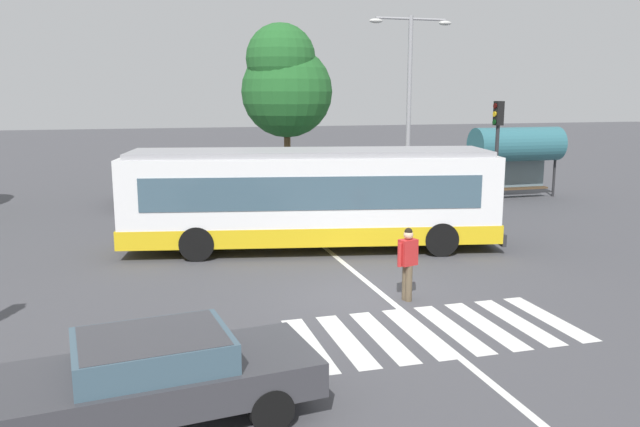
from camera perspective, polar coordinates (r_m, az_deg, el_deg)
name	(u,v)px	position (r m, az deg, el deg)	size (l,w,h in m)	color
ground_plane	(368,299)	(14.92, 4.34, -7.71)	(160.00, 160.00, 0.00)	#47474C
city_transit_bus	(311,198)	(19.29, -0.82, 1.39)	(11.64, 4.75, 3.06)	black
pedestrian_crossing_street	(408,260)	(14.66, 7.91, -4.16)	(0.56, 0.36, 1.72)	brown
foreground_sedan	(158,373)	(9.63, -14.36, -13.77)	(4.68, 2.33, 1.35)	black
parked_car_charcoal	(141,187)	(28.50, -15.84, 2.33)	(1.96, 4.55, 1.35)	black
parked_car_silver	(206,183)	(29.20, -10.23, 2.76)	(2.05, 4.59, 1.35)	black
parked_car_black	(267,182)	(29.14, -4.83, 2.88)	(1.92, 4.52, 1.35)	black
parked_car_teal	(317,178)	(30.15, -0.24, 3.18)	(1.92, 4.52, 1.35)	black
parked_car_champagne	(375,178)	(30.52, 5.01, 3.23)	(1.88, 4.50, 1.35)	black
traffic_light_far_corner	(497,140)	(24.89, 15.68, 6.39)	(0.33, 0.32, 4.46)	#28282B
bus_stop_shelter	(517,146)	(30.18, 17.30, 5.86)	(4.27, 1.54, 3.25)	#28282B
twin_arm_street_lamp	(409,88)	(28.60, 8.05, 11.15)	(3.83, 0.32, 8.06)	#939399
background_tree_right	(285,82)	(34.98, -3.18, 11.74)	(4.96, 4.96, 8.45)	brown
crosswalk_painted_stripes	(435,330)	(13.20, 10.32, -10.33)	(5.75, 2.80, 0.01)	silver
lane_center_line	(358,275)	(16.86, 3.43, -5.51)	(0.16, 24.00, 0.01)	silver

